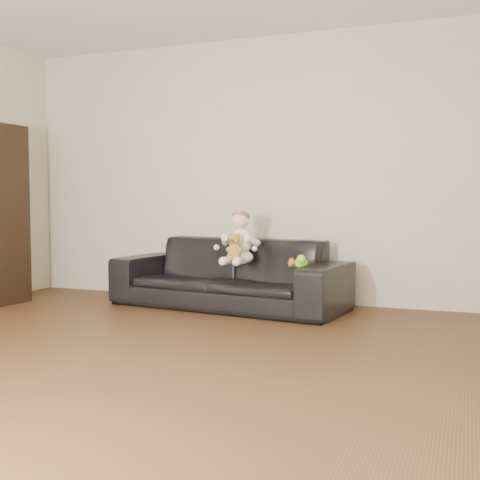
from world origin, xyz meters
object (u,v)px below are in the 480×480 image
at_px(toy_rattle, 292,263).
at_px(toy_green, 301,263).
at_px(baby, 239,241).
at_px(toy_blue_disc, 293,266).
at_px(teddy_bear, 235,247).
at_px(sofa, 229,273).

bearing_deg(toy_rattle, toy_green, -38.82).
relative_size(baby, toy_green, 3.63).
bearing_deg(toy_blue_disc, teddy_bear, -163.05).
xyz_separation_m(toy_green, toy_rattle, (-0.11, 0.09, -0.01)).
xyz_separation_m(baby, toy_green, (0.61, -0.13, -0.17)).
bearing_deg(toy_green, sofa, 161.91).
bearing_deg(toy_blue_disc, toy_rattle, -93.31).
bearing_deg(sofa, toy_rattle, -5.98).
relative_size(sofa, toy_rattle, 32.24).
relative_size(toy_rattle, toy_blue_disc, 0.70).
xyz_separation_m(sofa, toy_rattle, (0.65, -0.16, 0.13)).
distance_m(teddy_bear, toy_rattle, 0.52).
bearing_deg(sofa, toy_blue_disc, -2.10).
bearing_deg(baby, toy_rattle, -3.90).
height_order(baby, teddy_bear, baby).
bearing_deg(toy_green, baby, 167.95).
relative_size(baby, toy_rattle, 7.18).
xyz_separation_m(teddy_bear, toy_blue_disc, (0.49, 0.15, -0.16)).
bearing_deg(baby, toy_green, -11.00).
xyz_separation_m(baby, toy_rattle, (0.50, -0.04, -0.18)).
bearing_deg(toy_rattle, baby, 175.04).
distance_m(teddy_bear, toy_green, 0.61).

